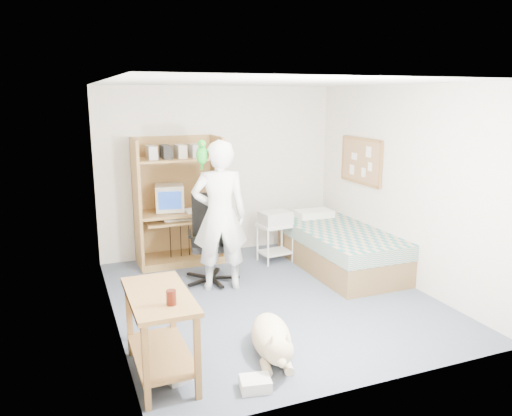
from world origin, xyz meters
The scene contains 21 objects.
floor centered at (0.00, 0.00, 0.00)m, with size 4.00×4.00×0.00m, color #475061.
wall_back centered at (0.00, 2.00, 1.25)m, with size 3.60×0.02×2.50m, color silver.
wall_right centered at (1.80, 0.00, 1.25)m, with size 0.02×4.00×2.50m, color silver.
wall_left centered at (-1.80, 0.00, 1.25)m, with size 0.02×4.00×2.50m, color silver.
ceiling centered at (0.00, 0.00, 2.50)m, with size 3.60×4.00×0.02m, color white.
computer_hutch centered at (-0.70, 1.74, 0.82)m, with size 1.20×0.63×1.80m.
bed centered at (1.30, 0.62, 0.29)m, with size 1.02×2.02×0.66m.
side_desk centered at (-1.55, -1.20, 0.49)m, with size 0.50×1.00×0.75m.
corkboard centered at (1.77, 0.90, 1.45)m, with size 0.04×0.94×0.66m.
office_chair centered at (-0.50, 0.84, 0.40)m, with size 0.63×0.63×1.12m.
person centered at (-0.46, 0.53, 0.93)m, with size 0.68×0.44×1.86m, color white.
parrot centered at (-0.66, 0.55, 1.70)m, with size 0.14×0.24×0.38m.
dog centered at (-0.55, -1.27, 0.18)m, with size 0.53×1.10×0.42m.
printer_cart centered at (0.59, 1.22, 0.37)m, with size 0.50×0.42×0.56m.
printer centered at (0.59, 1.22, 0.65)m, with size 0.42×0.32×0.18m, color beige.
crt_monitor centered at (-0.82, 1.75, 0.95)m, with size 0.45×0.46×0.37m.
keyboard centered at (-0.71, 1.58, 0.67)m, with size 0.45×0.16×0.03m, color beige.
pencil_cup centered at (-0.31, 1.65, 0.82)m, with size 0.08×0.08×0.12m, color gold.
drink_glass centered at (-1.50, -1.46, 0.81)m, with size 0.08×0.08×0.12m, color #3E120A.
floor_box_a centered at (-0.88, -1.70, 0.05)m, with size 0.25×0.20×0.10m, color white.
floor_box_b centered at (-1.46, -1.32, 0.04)m, with size 0.18×0.22×0.08m, color #AEAEA9.
Camera 1 is at (-2.24, -5.11, 2.36)m, focal length 35.00 mm.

